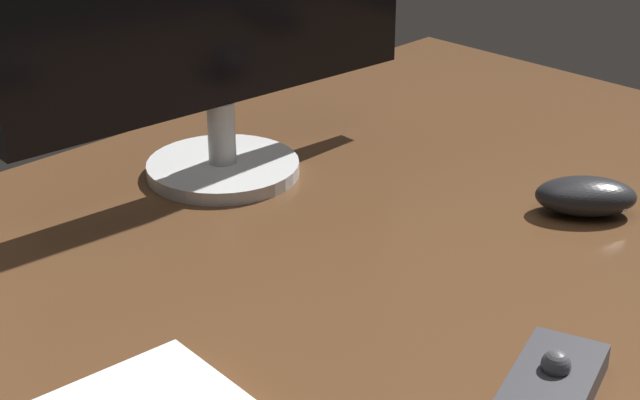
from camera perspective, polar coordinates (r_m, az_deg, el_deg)
desk at (r=95.89cm, az=-0.92°, el=-4.84°), size 140.00×84.00×2.00cm
computer_mouse at (r=110.24cm, az=14.45°, el=0.21°), size 11.41×11.80×3.89cm
media_remote at (r=79.51cm, az=12.32°, el=-10.60°), size 16.86×10.49×3.79cm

